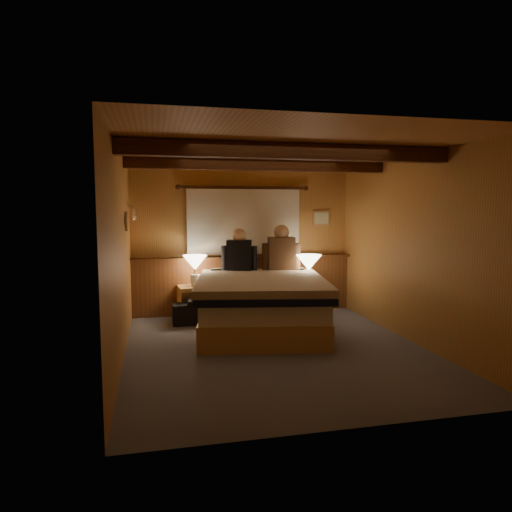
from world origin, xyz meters
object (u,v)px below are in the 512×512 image
object	(u,v)px
bed	(261,303)
person_right	(281,251)
nightstand_right	(307,303)
lamp_left	(195,265)
nightstand_left	(194,302)
duffel_bag	(190,313)
person_left	(239,253)
lamp_right	(309,265)

from	to	relation	value
bed	person_right	size ratio (longest dim) A/B	3.38
nightstand_right	lamp_left	bearing A→B (deg)	165.76
bed	nightstand_left	world-z (taller)	bed
lamp_left	duffel_bag	world-z (taller)	lamp_left
bed	duffel_bag	world-z (taller)	bed
nightstand_left	lamp_left	distance (m)	0.60
nightstand_right	person_right	xyz separation A→B (m)	(-0.37, 0.20, 0.80)
person_left	duffel_bag	world-z (taller)	person_left
bed	person_left	world-z (taller)	person_left
bed	person_left	size ratio (longest dim) A/B	3.66
bed	nightstand_left	size ratio (longest dim) A/B	4.80
person_left	nightstand_right	bearing A→B (deg)	0.96
lamp_right	person_right	world-z (taller)	person_right
lamp_left	person_right	world-z (taller)	person_right
nightstand_right	bed	bearing A→B (deg)	-152.17
lamp_right	duffel_bag	bearing A→B (deg)	177.86
bed	duffel_bag	distance (m)	1.14
lamp_right	nightstand_right	bearing A→B (deg)	167.17
person_right	lamp_right	bearing A→B (deg)	-19.79
person_right	nightstand_left	bearing A→B (deg)	-179.19
nightstand_left	nightstand_right	world-z (taller)	nightstand_left
duffel_bag	nightstand_right	bearing A→B (deg)	-2.58
nightstand_left	duffel_bag	world-z (taller)	nightstand_left
person_left	bed	bearing A→B (deg)	-63.35
nightstand_left	nightstand_right	xyz separation A→B (m)	(1.73, -0.37, -0.01)
lamp_right	person_left	size ratio (longest dim) A/B	0.75
person_left	lamp_left	bearing A→B (deg)	-170.93
nightstand_left	nightstand_right	bearing A→B (deg)	-16.35
nightstand_right	lamp_right	xyz separation A→B (m)	(0.02, -0.00, 0.60)
nightstand_left	person_left	size ratio (longest dim) A/B	0.76
lamp_left	nightstand_left	bearing A→B (deg)	125.29
lamp_right	nightstand_left	bearing A→B (deg)	168.09
person_right	duffel_bag	size ratio (longest dim) A/B	1.44
lamp_right	bed	bearing A→B (deg)	-149.52
nightstand_left	lamp_right	distance (m)	1.88
person_right	duffel_bag	bearing A→B (deg)	-166.96
lamp_left	duffel_bag	distance (m)	0.75
nightstand_right	lamp_left	xyz separation A→B (m)	(-1.71, 0.33, 0.61)
person_left	duffel_bag	bearing A→B (deg)	-151.08
nightstand_left	person_left	world-z (taller)	person_left
nightstand_left	duffel_bag	xyz separation A→B (m)	(-0.09, -0.30, -0.10)
person_left	lamp_right	bearing A→B (deg)	0.98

